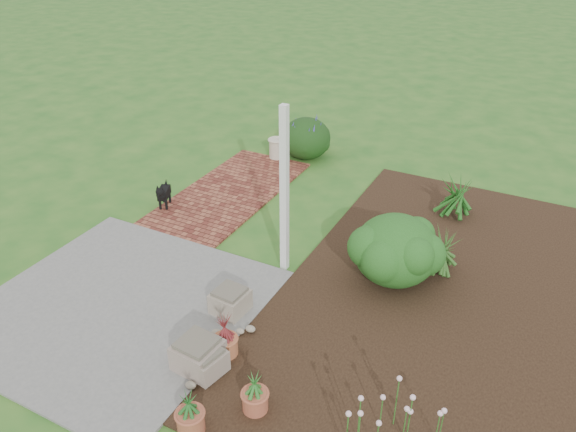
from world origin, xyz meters
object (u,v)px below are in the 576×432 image
at_px(stone_trough_near, 198,355).
at_px(cream_ceramic_urn, 276,148).
at_px(black_dog, 163,193).
at_px(evergreen_shrub, 396,248).

height_order(stone_trough_near, cream_ceramic_urn, cream_ceramic_urn).
xyz_separation_m(black_dog, evergreen_shrub, (4.20, -0.16, 0.22)).
distance_m(stone_trough_near, cream_ceramic_urn, 5.98).
distance_m(black_dog, cream_ceramic_urn, 2.86).
bearing_deg(black_dog, cream_ceramic_urn, 51.19).
bearing_deg(cream_ceramic_urn, evergreen_shrub, -40.18).
relative_size(black_dog, cream_ceramic_urn, 1.26).
bearing_deg(black_dog, stone_trough_near, -70.24).
height_order(cream_ceramic_urn, evergreen_shrub, evergreen_shrub).
distance_m(stone_trough_near, black_dog, 3.97).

